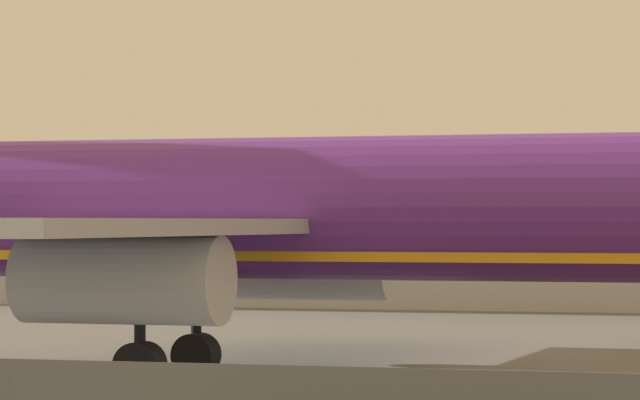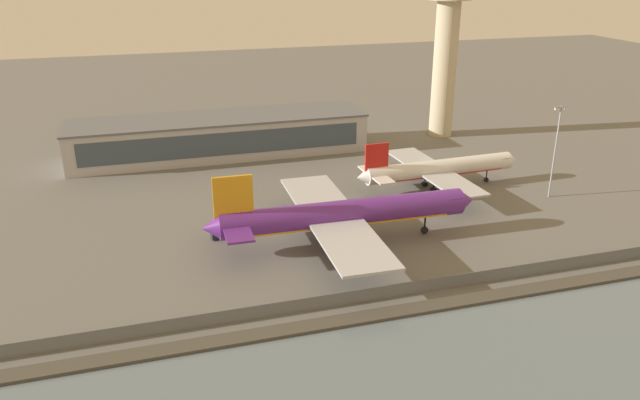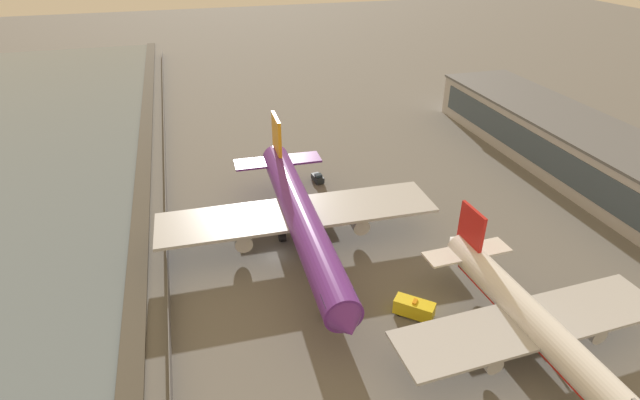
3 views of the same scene
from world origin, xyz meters
The scene contains 8 objects.
ground_plane centered at (0.00, 0.00, 0.00)m, with size 500.00×500.00×0.00m, color #66635E.
shoreline_seawall centered at (0.00, -20.50, 0.25)m, with size 320.00×3.00×0.50m.
perimeter_fence centered at (0.00, -16.00, 1.12)m, with size 280.00×0.10×2.24m.
cargo_jet_purple centered at (-1.48, 4.40, 5.74)m, with size 51.25×43.73×15.04m.
passenger_jet_white_red centered at (28.30, 25.40, 4.61)m, with size 40.22×34.30×12.07m.
baggage_tug centered at (-22.34, 12.98, 0.81)m, with size 3.38×1.99×1.80m.
ops_van centered at (18.07, 15.02, 1.28)m, with size 5.03×5.28×2.48m.
terminal_building centered at (-14.84, 64.87, 5.06)m, with size 76.31×17.98×10.11m.
Camera 3 is at (62.49, -10.43, 45.72)m, focal length 28.00 mm.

